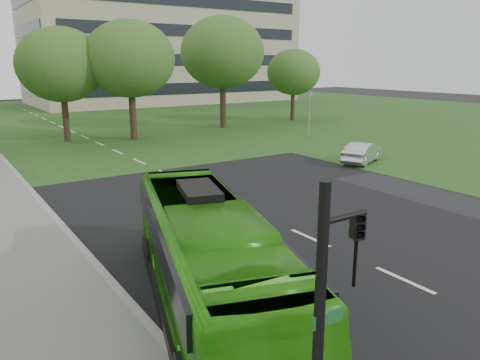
{
  "coord_description": "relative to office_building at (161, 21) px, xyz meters",
  "views": [
    {
      "loc": [
        -10.74,
        -9.62,
        6.06
      ],
      "look_at": [
        -0.88,
        5.18,
        1.6
      ],
      "focal_mm": 35.0,
      "sensor_mm": 36.0,
      "label": 1
    }
  ],
  "objects": [
    {
      "name": "bus",
      "position": [
        -27.46,
        -62.31,
        -11.11
      ],
      "size": [
        5.21,
        10.25,
        2.79
      ],
      "primitive_type": "imported",
      "rotation": [
        0.0,
        0.0,
        -0.3
      ],
      "color": "#37A316",
      "rests_on": "ground"
    },
    {
      "name": "tree_park_b",
      "position": [
        -23.69,
        -33.26,
        -6.57
      ],
      "size": [
        6.71,
        6.71,
        8.79
      ],
      "color": "black",
      "rests_on": "ground"
    },
    {
      "name": "camera_pole",
      "position": [
        -5.96,
        -41.96,
        -10.1
      ],
      "size": [
        0.31,
        0.27,
        3.72
      ],
      "rotation": [
        0.0,
        0.0,
        -0.02
      ],
      "color": "gray",
      "rests_on": "ground"
    },
    {
      "name": "traffic_light",
      "position": [
        -29.01,
        -67.96,
        -9.68
      ],
      "size": [
        0.77,
        0.23,
        4.8
      ],
      "rotation": [
        0.0,
        0.0,
        -0.27
      ],
      "color": "black",
      "rests_on": "ground"
    },
    {
      "name": "street_surfaces",
      "position": [
        -22.34,
        -39.21,
        -12.47
      ],
      "size": [
        120.0,
        120.0,
        0.15
      ],
      "color": "black",
      "rests_on": "ground"
    },
    {
      "name": "tree_park_c",
      "position": [
        -18.95,
        -35.35,
        -6.14
      ],
      "size": [
        7.06,
        7.06,
        9.38
      ],
      "color": "black",
      "rests_on": "ground"
    },
    {
      "name": "office_building",
      "position": [
        0.0,
        0.0,
        0.0
      ],
      "size": [
        40.1,
        20.1,
        25.0
      ],
      "color": "tan",
      "rests_on": "ground"
    },
    {
      "name": "sedan",
      "position": [
        -10.46,
        -51.96,
        -11.86
      ],
      "size": [
        4.11,
        2.77,
        1.28
      ],
      "primitive_type": "imported",
      "rotation": [
        0.0,
        0.0,
        1.97
      ],
      "color": "silver",
      "rests_on": "ground"
    },
    {
      "name": "tree_park_d",
      "position": [
        -9.02,
        -33.09,
        -5.49
      ],
      "size": [
        7.83,
        7.83,
        10.36
      ],
      "color": "black",
      "rests_on": "ground"
    },
    {
      "name": "ground",
      "position": [
        -21.96,
        -61.96,
        -12.5
      ],
      "size": [
        160.0,
        160.0,
        0.0
      ],
      "primitive_type": "plane",
      "color": "black",
      "rests_on": "ground"
    },
    {
      "name": "tree_park_e",
      "position": [
        0.2,
        -32.42,
        -7.39
      ],
      "size": [
        5.64,
        5.64,
        7.52
      ],
      "color": "black",
      "rests_on": "ground"
    }
  ]
}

